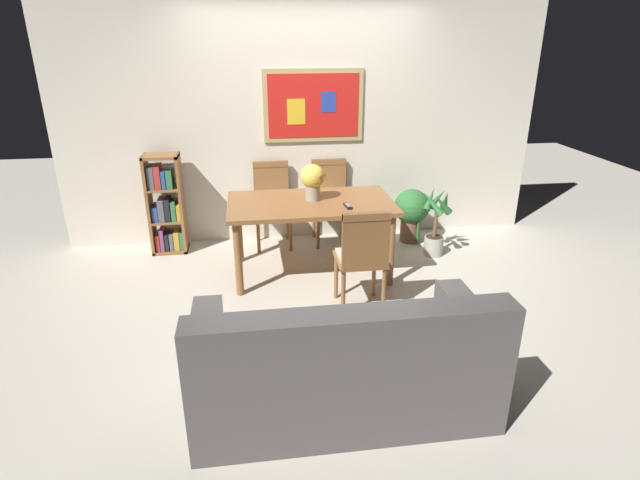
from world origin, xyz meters
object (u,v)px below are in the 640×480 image
at_px(dining_chair_far_left, 272,197).
at_px(flower_vase, 313,179).
at_px(potted_ivy, 412,211).
at_px(potted_palm, 435,224).
at_px(dining_chair_near_right, 362,252).
at_px(dining_chair_far_right, 330,194).
at_px(leather_couch, 344,367).
at_px(tv_remote, 348,206).
at_px(dining_table, 311,211).
at_px(bookshelf, 166,207).

relative_size(dining_chair_far_left, flower_vase, 2.67).
distance_m(potted_ivy, potted_palm, 0.44).
bearing_deg(potted_palm, dining_chair_near_right, -134.26).
bearing_deg(flower_vase, potted_ivy, 27.20).
bearing_deg(dining_chair_far_right, potted_palm, -30.12).
xyz_separation_m(dining_chair_far_left, potted_ivy, (1.53, -0.15, -0.18)).
distance_m(dining_chair_far_right, potted_ivy, 0.93).
bearing_deg(potted_palm, potted_ivy, 106.62).
height_order(leather_couch, potted_ivy, leather_couch).
xyz_separation_m(dining_chair_near_right, dining_chair_far_right, (-0.00, 1.63, 0.00)).
bearing_deg(tv_remote, flower_vase, 137.68).
xyz_separation_m(dining_table, dining_chair_far_left, (-0.32, 0.81, -0.10)).
height_order(leather_couch, potted_palm, leather_couch).
relative_size(dining_chair_far_right, potted_ivy, 1.51).
height_order(dining_chair_near_right, dining_chair_far_left, same).
xyz_separation_m(leather_couch, potted_palm, (1.39, 2.23, 0.03)).
relative_size(dining_table, dining_chair_near_right, 1.69).
height_order(dining_chair_near_right, leather_couch, dining_chair_near_right).
relative_size(potted_ivy, tv_remote, 3.78).
bearing_deg(potted_ivy, bookshelf, 177.84).
height_order(potted_palm, tv_remote, tv_remote).
height_order(leather_couch, flower_vase, flower_vase).
height_order(dining_table, dining_chair_far_right, dining_chair_far_right).
relative_size(leather_couch, potted_ivy, 2.99).
xyz_separation_m(dining_chair_near_right, tv_remote, (-0.01, 0.59, 0.20)).
relative_size(potted_palm, tv_remote, 4.60).
distance_m(potted_palm, tv_remote, 1.19).
height_order(dining_table, leather_couch, leather_couch).
bearing_deg(potted_ivy, tv_remote, -136.05).
height_order(leather_couch, bookshelf, bookshelf).
bearing_deg(dining_chair_far_right, flower_vase, -110.50).
distance_m(dining_chair_near_right, flower_vase, 0.98).
distance_m(dining_table, leather_couch, 2.02).
bearing_deg(dining_chair_far_right, potted_ivy, -10.93).
height_order(dining_table, potted_palm, potted_palm).
xyz_separation_m(dining_chair_far_left, potted_palm, (1.66, -0.57, -0.19)).
height_order(potted_ivy, potted_palm, potted_palm).
bearing_deg(dining_chair_far_left, flower_vase, -65.29).
bearing_deg(potted_ivy, leather_couch, -115.54).
bearing_deg(dining_table, dining_chair_far_right, 68.87).
distance_m(dining_chair_far_left, potted_palm, 1.77).
bearing_deg(bookshelf, dining_chair_far_right, 2.35).
distance_m(dining_chair_far_right, leather_couch, 2.85).
bearing_deg(tv_remote, dining_chair_far_right, 89.58).
xyz_separation_m(potted_ivy, tv_remote, (-0.90, -0.87, 0.39)).
bearing_deg(potted_ivy, dining_table, -151.56).
xyz_separation_m(dining_chair_near_right, potted_ivy, (0.89, 1.46, -0.18)).
height_order(dining_table, bookshelf, bookshelf).
distance_m(dining_chair_near_right, leather_couch, 1.26).
distance_m(dining_table, tv_remote, 0.39).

